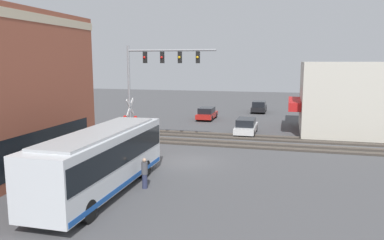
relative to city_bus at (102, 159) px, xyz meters
name	(u,v)px	position (x,y,z in m)	size (l,w,h in m)	color
ground_plane	(190,162)	(7.01, -2.80, -1.81)	(120.00, 120.00, 0.00)	#4C4C4F
shop_building	(340,97)	(21.11, -13.91, 1.52)	(9.29, 8.49, 6.66)	beige
city_bus	(102,159)	(0.00, 0.00, 0.00)	(10.47, 2.59, 3.28)	silver
traffic_signal_gantry	(154,71)	(11.64, 1.35, 4.17)	(0.42, 7.35, 7.97)	gray
crossing_signal	(130,117)	(10.60, 3.07, 0.49)	(1.41, 1.18, 3.81)	gray
rail_track_near	(208,143)	(13.01, -2.80, -1.78)	(2.60, 60.00, 0.15)	#332D28
rail_track_far	(216,135)	(16.21, -2.80, -1.78)	(2.60, 60.00, 0.15)	#332D28
parked_car_white	(246,127)	(17.73, -5.40, -1.12)	(4.64, 1.82, 1.48)	silver
parked_car_red	(207,114)	(25.38, 0.00, -1.15)	(4.27, 1.82, 1.43)	#B21E19
parked_car_black	(259,107)	(33.17, -5.40, -1.11)	(4.32, 1.82, 1.50)	black
pedestrian_near_bus	(145,173)	(1.20, -1.84, -0.96)	(0.34, 0.34, 1.66)	#2D3351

